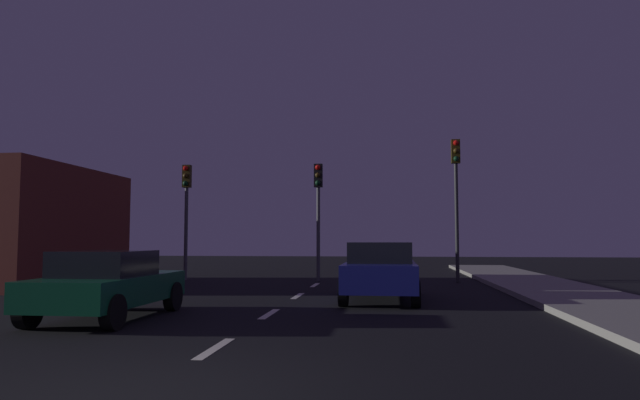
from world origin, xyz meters
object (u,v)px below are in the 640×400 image
(car_adjacent_lane, at_px, (108,284))
(car_stopped_ahead, at_px, (381,270))
(traffic_signal_left, at_px, (186,199))
(traffic_signal_right, at_px, (456,183))
(traffic_signal_center, at_px, (318,198))

(car_adjacent_lane, bearing_deg, car_stopped_ahead, 38.17)
(traffic_signal_left, bearing_deg, car_adjacent_lane, -77.57)
(traffic_signal_right, xyz_separation_m, car_stopped_ahead, (-2.77, -6.26, -2.95))
(car_stopped_ahead, height_order, car_adjacent_lane, car_stopped_ahead)
(traffic_signal_right, relative_size, car_adjacent_lane, 1.38)
(traffic_signal_center, xyz_separation_m, traffic_signal_right, (5.21, 0.00, 0.54))
(traffic_signal_left, xyz_separation_m, car_adjacent_lane, (2.32, -10.51, -2.51))
(traffic_signal_left, height_order, traffic_signal_right, traffic_signal_right)
(car_stopped_ahead, distance_m, car_adjacent_lane, 6.88)
(car_stopped_ahead, bearing_deg, car_adjacent_lane, -141.83)
(traffic_signal_right, bearing_deg, traffic_signal_center, -179.98)
(traffic_signal_center, relative_size, car_stopped_ahead, 1.02)
(traffic_signal_center, relative_size, traffic_signal_right, 0.84)
(traffic_signal_left, height_order, car_stopped_ahead, traffic_signal_left)
(traffic_signal_left, distance_m, car_adjacent_lane, 11.05)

